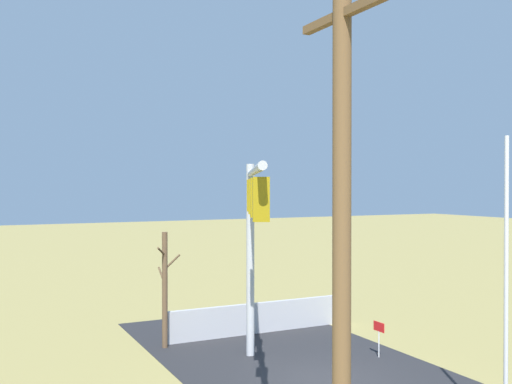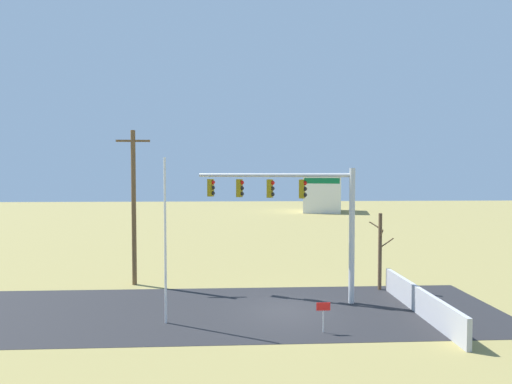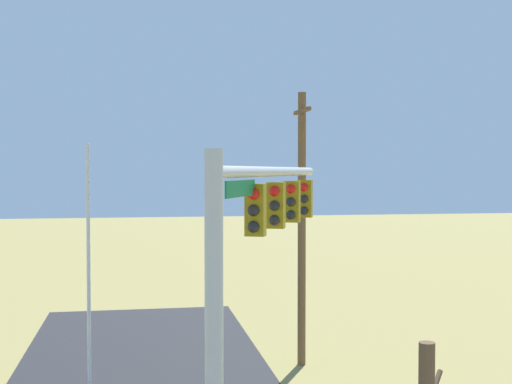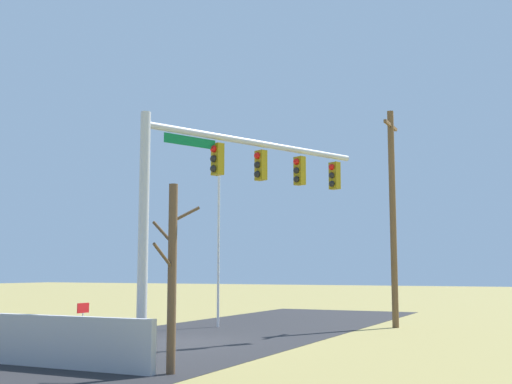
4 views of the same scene
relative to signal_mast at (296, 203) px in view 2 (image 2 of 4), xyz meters
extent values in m
plane|color=olive|center=(-0.81, -2.09, -4.89)|extent=(160.00, 160.00, 0.00)
cube|color=#232326|center=(-4.81, -2.09, -4.88)|extent=(28.00, 8.00, 0.01)
cube|color=#B7B5AD|center=(3.58, -1.15, -4.88)|extent=(6.00, 6.00, 0.01)
cube|color=#A8A8AD|center=(5.20, -3.05, -4.28)|extent=(0.20, 8.15, 1.21)
cylinder|color=#B2B5BA|center=(2.58, -1.15, -1.56)|extent=(0.28, 0.28, 6.64)
cylinder|color=#B2B5BA|center=(-1.25, 0.56, 1.41)|extent=(7.74, 3.61, 0.20)
cube|color=#0F7238|center=(1.20, -0.54, 1.13)|extent=(1.66, 0.76, 0.28)
cube|color=#937A0F|center=(0.28, -0.13, 0.71)|extent=(0.37, 0.43, 0.96)
sphere|color=red|center=(0.42, -0.19, 1.01)|extent=(0.22, 0.22, 0.22)
sphere|color=black|center=(0.42, -0.19, 0.71)|extent=(0.22, 0.22, 0.22)
sphere|color=black|center=(0.42, -0.19, 0.41)|extent=(0.22, 0.22, 0.22)
cube|color=#937A0F|center=(-1.30, 0.58, 0.71)|extent=(0.37, 0.43, 0.96)
sphere|color=red|center=(-1.16, 0.52, 1.01)|extent=(0.22, 0.22, 0.22)
sphere|color=black|center=(-1.16, 0.52, 0.71)|extent=(0.22, 0.22, 0.22)
sphere|color=black|center=(-1.16, 0.52, 0.41)|extent=(0.22, 0.22, 0.22)
cube|color=#937A0F|center=(-2.88, 1.29, 0.71)|extent=(0.37, 0.43, 0.96)
sphere|color=red|center=(-2.74, 1.23, 1.01)|extent=(0.22, 0.22, 0.22)
sphere|color=black|center=(-2.74, 1.23, 0.71)|extent=(0.22, 0.22, 0.22)
sphere|color=black|center=(-2.74, 1.23, 0.41)|extent=(0.22, 0.22, 0.22)
cube|color=#937A0F|center=(-4.46, 2.00, 0.71)|extent=(0.37, 0.43, 0.96)
sphere|color=red|center=(-4.33, 1.94, 1.01)|extent=(0.22, 0.22, 0.22)
sphere|color=black|center=(-4.33, 1.94, 0.71)|extent=(0.22, 0.22, 0.22)
sphere|color=black|center=(-4.33, 1.94, 0.41)|extent=(0.22, 0.22, 0.22)
cylinder|color=silver|center=(-6.08, -3.54, -1.36)|extent=(0.10, 0.10, 7.04)
cylinder|color=brown|center=(-8.89, 3.00, -0.47)|extent=(0.26, 0.26, 8.83)
cube|color=brown|center=(-8.89, 3.00, 3.35)|extent=(1.90, 0.12, 0.12)
cylinder|color=brown|center=(4.81, 1.22, -2.78)|extent=(0.20, 0.20, 4.21)
cylinder|color=brown|center=(5.18, 1.22, -2.31)|extent=(0.78, 0.07, 0.57)
cylinder|color=brown|center=(4.57, 1.42, -1.35)|extent=(0.54, 0.47, 0.39)
cylinder|color=brown|center=(4.79, 0.94, -1.77)|extent=(0.12, 0.61, 0.55)
cylinder|color=silver|center=(0.39, -4.99, -4.44)|extent=(0.04, 0.04, 0.90)
cube|color=red|center=(0.39, -4.99, -3.83)|extent=(0.56, 0.02, 0.32)
cube|color=silver|center=(11.78, 50.01, -1.78)|extent=(7.78, 9.47, 6.22)
camera|label=1|loc=(-15.53, 7.61, 0.99)|focal=40.83mm
camera|label=2|loc=(-3.16, -21.75, 1.46)|focal=30.14mm
camera|label=3|loc=(12.68, -2.29, 1.44)|focal=48.26mm
camera|label=4|loc=(17.11, 9.08, -2.63)|focal=45.20mm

